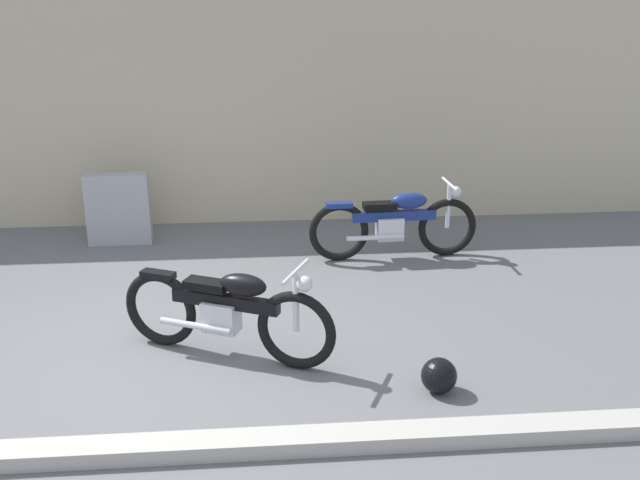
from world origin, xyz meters
TOP-DOWN VIEW (x-y plane):
  - ground_plane at (0.00, 0.00)m, footprint 40.00×40.00m
  - building_wall at (0.00, 4.09)m, footprint 18.00×0.30m
  - curb_strip at (0.00, -1.34)m, footprint 18.00×0.24m
  - stone_marker at (-0.81, 3.19)m, footprint 0.78×0.21m
  - helmet at (2.34, -0.66)m, footprint 0.29×0.29m
  - motorcycle_black at (0.64, 0.10)m, footprint 1.88×1.00m
  - motorcycle_blue at (2.54, 2.39)m, footprint 2.02×0.56m

SIDE VIEW (x-z plane):
  - ground_plane at x=0.00m, z-range 0.00..0.00m
  - curb_strip at x=0.00m, z-range 0.00..0.12m
  - helmet at x=2.34m, z-range 0.00..0.29m
  - motorcycle_blue at x=2.54m, z-range -0.02..0.89m
  - motorcycle_black at x=0.64m, z-range -0.02..0.89m
  - stone_marker at x=-0.81m, z-range 0.00..0.90m
  - building_wall at x=0.00m, z-range 0.00..2.92m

